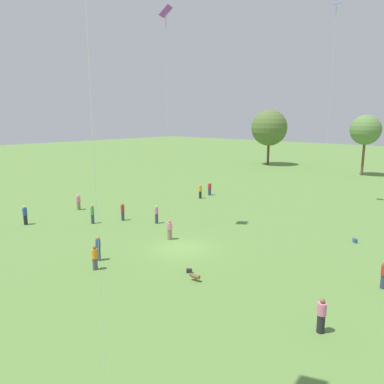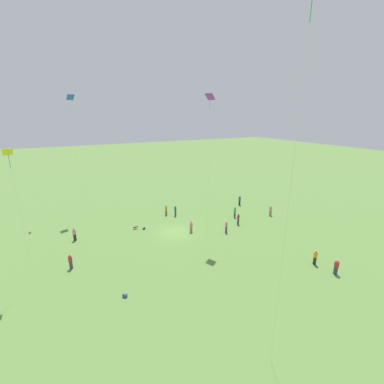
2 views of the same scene
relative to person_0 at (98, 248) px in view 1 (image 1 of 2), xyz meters
name	(u,v)px [view 1 (image 1 of 2)]	position (x,y,z in m)	size (l,w,h in m)	color
ground_plane	(181,248)	(2.60, 5.65, -0.89)	(240.00, 240.00, 0.00)	#5B843D
tree_0	(269,128)	(-18.71, 54.70, 6.74)	(7.34, 7.34, 11.31)	brown
tree_1	(366,130)	(0.81, 52.71, 6.79)	(5.01, 5.01, 10.22)	brown
person_0	(98,248)	(0.00, 0.00, 0.00)	(0.42, 0.42, 1.75)	#333D5B
person_1	(321,316)	(15.26, 1.68, -0.05)	(0.44, 0.44, 1.71)	#232328
person_2	(170,230)	(0.49, 6.52, -0.07)	(0.50, 0.50, 1.66)	#847056
person_3	(210,189)	(-8.21, 22.40, -0.06)	(0.57, 0.57, 1.70)	#333D5B
person_4	(25,215)	(-12.57, 0.64, 0.02)	(0.53, 0.53, 1.82)	#232328
person_5	(384,275)	(16.12, 8.55, -0.05)	(0.56, 0.56, 1.69)	#333D5B
person_6	(123,212)	(-6.96, 7.56, -0.01)	(0.50, 0.50, 1.74)	#333D5B
person_7	(95,258)	(1.19, -1.09, -0.07)	(0.50, 0.50, 1.64)	#4C4C51
person_8	(156,214)	(-3.77, 9.03, 0.00)	(0.48, 0.48, 1.76)	#333D5B
person_9	(92,214)	(-8.23, 5.01, 0.04)	(0.43, 0.43, 1.83)	#333D5B
person_10	(78,202)	(-13.95, 7.06, -0.04)	(0.54, 0.54, 1.72)	#847056
person_11	(200,191)	(-7.86, 20.16, -0.02)	(0.46, 0.46, 1.74)	#232328
kite_0	(166,22)	(-1.25, 8.11, 16.33)	(1.17, 1.30, 18.36)	purple
kite_4	(335,25)	(4.87, 26.65, 18.25)	(0.74, 0.71, 21.34)	blue
dog_0	(195,276)	(7.21, 1.96, -0.58)	(0.72, 0.34, 0.46)	brown
picnic_bag_0	(189,271)	(6.16, 2.64, -0.75)	(0.40, 0.36, 0.27)	#262628
picnic_bag_2	(355,241)	(12.09, 15.79, -0.72)	(0.44, 0.44, 0.34)	#33518C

